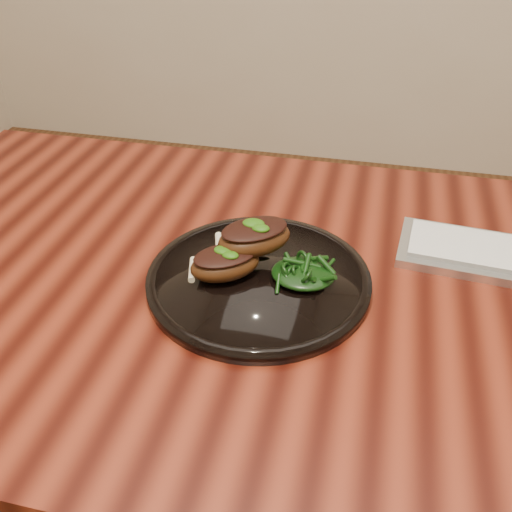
{
  "coord_description": "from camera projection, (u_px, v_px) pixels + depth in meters",
  "views": [
    {
      "loc": [
        0.02,
        -0.65,
        1.25
      ],
      "look_at": [
        -0.13,
        0.01,
        0.78
      ],
      "focal_mm": 40.0,
      "sensor_mm": 36.0,
      "label": 1
    }
  ],
  "objects": [
    {
      "name": "lamb_chop_front",
      "position": [
        225.0,
        263.0,
        0.79
      ],
      "size": [
        0.12,
        0.11,
        0.04
      ],
      "color": "#40200C",
      "rests_on": "plate"
    },
    {
      "name": "plate",
      "position": [
        259.0,
        279.0,
        0.81
      ],
      "size": [
        0.32,
        0.32,
        0.02
      ],
      "color": "black",
      "rests_on": "desk"
    },
    {
      "name": "herb_smear",
      "position": [
        243.0,
        244.0,
        0.86
      ],
      "size": [
        0.09,
        0.06,
        0.01
      ],
      "primitive_type": "ellipsoid",
      "color": "#184607",
      "rests_on": "plate"
    },
    {
      "name": "greens_heap",
      "position": [
        303.0,
        270.0,
        0.79
      ],
      "size": [
        0.09,
        0.08,
        0.03
      ],
      "color": "black",
      "rests_on": "plate"
    },
    {
      "name": "desk",
      "position": [
        339.0,
        331.0,
        0.86
      ],
      "size": [
        1.6,
        0.8,
        0.75
      ],
      "color": "black",
      "rests_on": "ground"
    },
    {
      "name": "lamb_chop_back",
      "position": [
        254.0,
        237.0,
        0.81
      ],
      "size": [
        0.13,
        0.12,
        0.05
      ],
      "color": "#40200C",
      "rests_on": "plate"
    }
  ]
}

